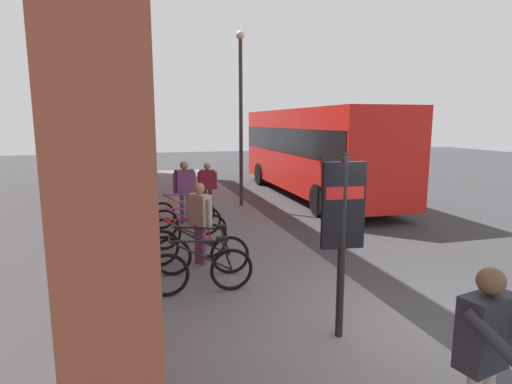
{
  "coord_description": "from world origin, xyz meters",
  "views": [
    {
      "loc": [
        -4.35,
        3.6,
        2.9
      ],
      "look_at": [
        3.64,
        1.31,
        1.49
      ],
      "focal_mm": 29.12,
      "sensor_mm": 36.0,
      "label": 1
    }
  ],
  "objects_px": {
    "city_bus": "(313,147)",
    "pedestrian_crossing_street": "(185,185)",
    "bicycle_beside_lamp": "(201,254)",
    "bicycle_end_of_row": "(182,213)",
    "transit_info_sign": "(343,217)",
    "tourist_with_hotdogs": "(488,344)",
    "pedestrian_by_facade": "(207,183)",
    "street_lamp": "(241,105)",
    "bicycle_leaning_wall": "(200,271)",
    "bicycle_under_window": "(189,230)",
    "bicycle_mid_rack": "(186,221)",
    "pedestrian_near_bus": "(200,215)",
    "bicycle_by_door": "(188,243)"
  },
  "relations": [
    {
      "from": "city_bus",
      "to": "pedestrian_crossing_street",
      "type": "bearing_deg",
      "value": 123.4
    },
    {
      "from": "bicycle_beside_lamp",
      "to": "bicycle_end_of_row",
      "type": "height_order",
      "value": "same"
    },
    {
      "from": "transit_info_sign",
      "to": "tourist_with_hotdogs",
      "type": "xyz_separation_m",
      "value": [
        -2.13,
        -0.19,
        -0.58
      ]
    },
    {
      "from": "bicycle_end_of_row",
      "to": "pedestrian_by_facade",
      "type": "distance_m",
      "value": 1.86
    },
    {
      "from": "bicycle_beside_lamp",
      "to": "street_lamp",
      "type": "relative_size",
      "value": 0.31
    },
    {
      "from": "pedestrian_crossing_street",
      "to": "bicycle_end_of_row",
      "type": "bearing_deg",
      "value": 165.52
    },
    {
      "from": "bicycle_leaning_wall",
      "to": "city_bus",
      "type": "height_order",
      "value": "city_bus"
    },
    {
      "from": "bicycle_leaning_wall",
      "to": "bicycle_under_window",
      "type": "bearing_deg",
      "value": -3.02
    },
    {
      "from": "pedestrian_crossing_street",
      "to": "tourist_with_hotdogs",
      "type": "distance_m",
      "value": 9.07
    },
    {
      "from": "pedestrian_crossing_street",
      "to": "tourist_with_hotdogs",
      "type": "bearing_deg",
      "value": -171.04
    },
    {
      "from": "bicycle_end_of_row",
      "to": "bicycle_mid_rack",
      "type": "bearing_deg",
      "value": 179.77
    },
    {
      "from": "tourist_with_hotdogs",
      "to": "street_lamp",
      "type": "relative_size",
      "value": 0.3
    },
    {
      "from": "bicycle_leaning_wall",
      "to": "city_bus",
      "type": "bearing_deg",
      "value": -33.83
    },
    {
      "from": "bicycle_end_of_row",
      "to": "transit_info_sign",
      "type": "distance_m",
      "value": 6.52
    },
    {
      "from": "city_bus",
      "to": "street_lamp",
      "type": "bearing_deg",
      "value": 116.68
    },
    {
      "from": "transit_info_sign",
      "to": "bicycle_end_of_row",
      "type": "bearing_deg",
      "value": 12.32
    },
    {
      "from": "bicycle_mid_rack",
      "to": "tourist_with_hotdogs",
      "type": "relative_size",
      "value": 1.07
    },
    {
      "from": "city_bus",
      "to": "tourist_with_hotdogs",
      "type": "bearing_deg",
      "value": 162.4
    },
    {
      "from": "bicycle_mid_rack",
      "to": "pedestrian_near_bus",
      "type": "distance_m",
      "value": 2.13
    },
    {
      "from": "city_bus",
      "to": "bicycle_by_door",
      "type": "bearing_deg",
      "value": 140.28
    },
    {
      "from": "bicycle_under_window",
      "to": "bicycle_mid_rack",
      "type": "distance_m",
      "value": 0.87
    },
    {
      "from": "bicycle_beside_lamp",
      "to": "pedestrian_by_facade",
      "type": "relative_size",
      "value": 1.12
    },
    {
      "from": "bicycle_under_window",
      "to": "transit_info_sign",
      "type": "bearing_deg",
      "value": -162.54
    },
    {
      "from": "bicycle_under_window",
      "to": "pedestrian_crossing_street",
      "type": "relative_size",
      "value": 1.03
    },
    {
      "from": "bicycle_end_of_row",
      "to": "pedestrian_crossing_street",
      "type": "xyz_separation_m",
      "value": [
        0.56,
        -0.15,
        0.66
      ]
    },
    {
      "from": "pedestrian_near_bus",
      "to": "pedestrian_by_facade",
      "type": "relative_size",
      "value": 1.04
    },
    {
      "from": "bicycle_by_door",
      "to": "tourist_with_hotdogs",
      "type": "bearing_deg",
      "value": -162.82
    },
    {
      "from": "bicycle_by_door",
      "to": "pedestrian_by_facade",
      "type": "bearing_deg",
      "value": -14.65
    },
    {
      "from": "bicycle_end_of_row",
      "to": "pedestrian_crossing_street",
      "type": "height_order",
      "value": "pedestrian_crossing_street"
    },
    {
      "from": "bicycle_by_door",
      "to": "street_lamp",
      "type": "distance_m",
      "value": 6.43
    },
    {
      "from": "pedestrian_near_bus",
      "to": "tourist_with_hotdogs",
      "type": "relative_size",
      "value": 0.98
    },
    {
      "from": "bicycle_mid_rack",
      "to": "transit_info_sign",
      "type": "distance_m",
      "value": 5.65
    },
    {
      "from": "city_bus",
      "to": "pedestrian_near_bus",
      "type": "distance_m",
      "value": 8.99
    },
    {
      "from": "bicycle_leaning_wall",
      "to": "tourist_with_hotdogs",
      "type": "distance_m",
      "value": 4.4
    },
    {
      "from": "transit_info_sign",
      "to": "city_bus",
      "type": "height_order",
      "value": "city_bus"
    },
    {
      "from": "bicycle_leaning_wall",
      "to": "bicycle_under_window",
      "type": "distance_m",
      "value": 2.6
    },
    {
      "from": "bicycle_end_of_row",
      "to": "street_lamp",
      "type": "distance_m",
      "value": 4.4
    },
    {
      "from": "city_bus",
      "to": "tourist_with_hotdogs",
      "type": "height_order",
      "value": "city_bus"
    },
    {
      "from": "bicycle_under_window",
      "to": "bicycle_mid_rack",
      "type": "relative_size",
      "value": 1.0
    },
    {
      "from": "bicycle_under_window",
      "to": "bicycle_end_of_row",
      "type": "relative_size",
      "value": 1.0
    },
    {
      "from": "bicycle_beside_lamp",
      "to": "bicycle_by_door",
      "type": "height_order",
      "value": "same"
    },
    {
      "from": "bicycle_mid_rack",
      "to": "bicycle_end_of_row",
      "type": "bearing_deg",
      "value": -0.23
    },
    {
      "from": "bicycle_mid_rack",
      "to": "tourist_with_hotdogs",
      "type": "bearing_deg",
      "value": -168.19
    },
    {
      "from": "pedestrian_near_bus",
      "to": "tourist_with_hotdogs",
      "type": "xyz_separation_m",
      "value": [
        -5.43,
        -1.52,
        0.03
      ]
    },
    {
      "from": "bicycle_leaning_wall",
      "to": "bicycle_end_of_row",
      "type": "height_order",
      "value": "same"
    },
    {
      "from": "bicycle_end_of_row",
      "to": "tourist_with_hotdogs",
      "type": "distance_m",
      "value": 8.56
    },
    {
      "from": "bicycle_mid_rack",
      "to": "pedestrian_crossing_street",
      "type": "bearing_deg",
      "value": -5.74
    },
    {
      "from": "bicycle_end_of_row",
      "to": "transit_info_sign",
      "type": "bearing_deg",
      "value": -167.68
    },
    {
      "from": "bicycle_beside_lamp",
      "to": "bicycle_end_of_row",
      "type": "bearing_deg",
      "value": -0.46
    },
    {
      "from": "bicycle_beside_lamp",
      "to": "pedestrian_near_bus",
      "type": "distance_m",
      "value": 0.84
    }
  ]
}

